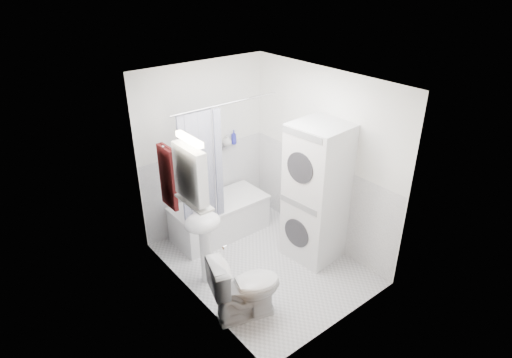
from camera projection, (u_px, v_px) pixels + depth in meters
floor at (263, 263)px, 5.59m from camera, size 2.60×2.60×0.00m
room_walls at (264, 160)px, 4.91m from camera, size 2.60×2.60×2.60m
wainscot at (249, 215)px, 5.52m from camera, size 1.98×2.58×2.58m
door at (225, 247)px, 4.22m from camera, size 0.05×2.00×2.00m
bathtub at (220, 216)px, 6.08m from camera, size 1.36×0.64×0.52m
tub_spout at (217, 169)px, 6.17m from camera, size 0.04×0.12×0.04m
curtain_rod at (227, 104)px, 5.11m from camera, size 1.54×0.02×0.02m
shower_curtain at (202, 169)px, 5.24m from camera, size 0.55×0.02×1.45m
sink at (204, 233)px, 4.97m from camera, size 0.44×0.37×1.04m
medicine_cabinet at (191, 172)px, 4.44m from camera, size 0.13×0.50×0.71m
shelf at (194, 202)px, 4.62m from camera, size 0.18×0.54×0.02m
shower_caddy at (219, 149)px, 6.05m from camera, size 0.22×0.06×0.02m
towel at (168, 176)px, 4.86m from camera, size 0.07×0.32×0.77m
washer_dryer at (317, 193)px, 5.38m from camera, size 0.71×0.70×1.83m
toilet at (246, 287)px, 4.61m from camera, size 0.88×0.65×0.77m
soap_pump at (202, 211)px, 4.94m from camera, size 0.08×0.17×0.08m
shelf_bottle at (201, 204)px, 4.49m from camera, size 0.07×0.18×0.07m
shelf_cup at (188, 193)px, 4.67m from camera, size 0.10×0.09×0.10m
shampoo_a at (227, 142)px, 6.09m from camera, size 0.13×0.17×0.13m
shampoo_b at (234, 141)px, 6.17m from camera, size 0.08×0.21×0.08m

